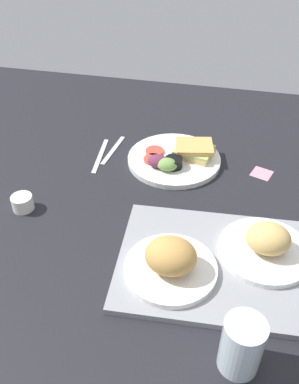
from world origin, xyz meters
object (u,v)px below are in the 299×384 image
object	(u,v)px
bread_plate_near	(266,245)
sticky_note	(262,173)
knife	(100,155)
serving_tray	(218,264)
drinking_glass	(242,345)
espresso_cup	(22,203)
fork	(113,150)
bread_plate_far	(171,261)
plate_with_salad	(176,158)

from	to	relation	value
bread_plate_near	sticky_note	size ratio (longest dim) A/B	3.78
knife	serving_tray	bearing A→B (deg)	41.49
serving_tray	drinking_glass	distance (cm)	23.81
serving_tray	drinking_glass	world-z (taller)	drinking_glass
drinking_glass	espresso_cup	xyz separation A→B (cm)	(57.66, -31.36, -3.94)
espresso_cup	fork	distance (cm)	35.71
serving_tray	drinking_glass	xyz separation A→B (cm)	(-5.69, 22.54, 5.14)
serving_tray	espresso_cup	xyz separation A→B (cm)	(51.97, -8.82, 1.20)
bread_plate_near	bread_plate_far	bearing A→B (deg)	26.81
sticky_note	espresso_cup	bearing A→B (deg)	26.01
fork	sticky_note	xyz separation A→B (cm)	(-46.35, 2.42, -0.19)
bread_plate_near	drinking_glass	size ratio (longest dim) A/B	1.78
drinking_glass	knife	xyz separation A→B (cm)	(45.66, -59.72, -5.69)
drinking_glass	fork	xyz separation A→B (cm)	(42.66, -63.72, -5.69)
drinking_glass	fork	world-z (taller)	drinking_glass
serving_tray	knife	xyz separation A→B (cm)	(39.97, -37.18, -0.55)
espresso_cup	fork	xyz separation A→B (cm)	(-15.00, -32.36, -1.75)
serving_tray	bread_plate_far	size ratio (longest dim) A/B	2.19
bread_plate_near	fork	world-z (taller)	bread_plate_near
plate_with_salad	sticky_note	xyz separation A→B (cm)	(-25.69, 0.01, -1.66)
plate_with_salad	knife	xyz separation A→B (cm)	(23.66, 1.59, -1.47)
serving_tray	fork	size ratio (longest dim) A/B	2.65
sticky_note	serving_tray	bearing A→B (deg)	76.39
bread_plate_near	plate_with_salad	xyz separation A→B (cm)	(26.38, -33.86, -2.56)
espresso_cup	drinking_glass	bearing A→B (deg)	151.46
bread_plate_far	sticky_note	size ratio (longest dim) A/B	3.67
bread_plate_far	plate_with_salad	bearing A→B (deg)	-81.85
bread_plate_near	espresso_cup	size ratio (longest dim) A/B	3.78
knife	plate_with_salad	bearing A→B (deg)	88.25
fork	sticky_note	world-z (taller)	fork
bread_plate_near	drinking_glass	bearing A→B (deg)	80.94
drinking_glass	fork	size ratio (longest dim) A/B	0.70
knife	sticky_note	world-z (taller)	knife
espresso_cup	plate_with_salad	bearing A→B (deg)	-139.98
knife	sticky_note	size ratio (longest dim) A/B	3.39
plate_with_salad	espresso_cup	world-z (taller)	plate_with_salad
bread_plate_far	espresso_cup	size ratio (longest dim) A/B	3.67
fork	espresso_cup	bearing A→B (deg)	-18.53
bread_plate_far	espresso_cup	bearing A→B (deg)	-18.52
fork	bread_plate_near	bearing A→B (deg)	58.70
serving_tray	sticky_note	world-z (taller)	serving_tray
plate_with_salad	knife	size ratio (longest dim) A/B	1.49
espresso_cup	knife	distance (cm)	30.84
bread_plate_near	knife	world-z (taller)	bread_plate_near
plate_with_salad	knife	distance (cm)	23.76
bread_plate_far	knife	size ratio (longest dim) A/B	1.08
bread_plate_far	sticky_note	distance (cm)	48.32
serving_tray	bread_plate_far	bearing A→B (deg)	27.65
plate_with_salad	fork	distance (cm)	20.85
knife	drinking_glass	bearing A→B (deg)	31.82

